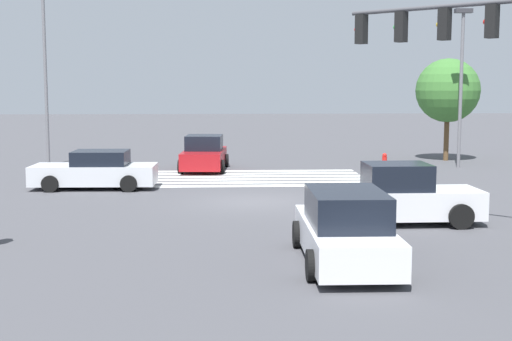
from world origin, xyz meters
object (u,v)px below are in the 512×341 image
car_5 (96,171)px  car_4 (345,229)px  street_light_pole_b (461,72)px  tree_corner_a (448,91)px  fire_hydrant (384,163)px  traffic_signal_mast (472,53)px  car_3 (204,155)px  street_light_pole_a (45,53)px  car_2 (404,197)px

car_5 → car_4: bearing=123.9°
street_light_pole_b → tree_corner_a: bearing=-97.3°
car_5 → fire_hydrant: size_ratio=5.45×
traffic_signal_mast → fire_hydrant: (-0.88, -13.14, -4.32)m
car_3 → street_light_pole_a: 9.31m
car_4 → traffic_signal_mast: bearing=-50.0°
car_3 → car_5: size_ratio=0.94×
car_4 → street_light_pole_b: (-8.64, -17.84, 3.74)m
traffic_signal_mast → car_2: size_ratio=1.51×
car_2 → traffic_signal_mast: bearing=-44.5°
fire_hydrant → tree_corner_a: bearing=-132.6°
car_3 → street_light_pole_b: (-12.08, -0.37, 3.78)m
car_3 → traffic_signal_mast: bearing=31.3°
car_3 → street_light_pole_b: bearing=96.2°
street_light_pole_b → fire_hydrant: (3.94, 1.60, -4.07)m
street_light_pole_b → tree_corner_a: size_ratio=1.41×
car_3 → fire_hydrant: (-8.14, 1.22, -0.29)m
traffic_signal_mast → car_4: size_ratio=1.29×
car_2 → fire_hydrant: (-2.23, -11.84, -0.34)m
car_5 → street_light_pole_a: street_light_pole_a is taller
car_3 → car_4: (-3.44, 17.47, 0.05)m
car_4 → street_light_pole_a: size_ratio=0.53×
car_4 → tree_corner_a: bearing=-22.4°
tree_corner_a → car_3: bearing=15.6°
car_2 → car_5: bearing=142.8°
car_5 → street_light_pole_a: bearing=-63.8°
car_3 → tree_corner_a: tree_corner_a is taller
car_3 → tree_corner_a: 13.28m
street_light_pole_b → fire_hydrant: size_ratio=8.64×
traffic_signal_mast → car_4: bearing=84.1°
street_light_pole_b → fire_hydrant: bearing=22.0°
traffic_signal_mast → car_2: bearing=0.9°
car_4 → street_light_pole_b: bearing=-24.9°
car_5 → street_light_pole_a: 10.03m
car_4 → street_light_pole_a: (11.10, -19.84, 4.69)m
fire_hydrant → traffic_signal_mast: bearing=86.2°
traffic_signal_mast → tree_corner_a: size_ratio=1.19×
car_4 → car_5: bearing=33.1°
car_2 → street_light_pole_b: bearing=64.9°
car_2 → car_4: 5.06m
car_2 → street_light_pole_a: 21.07m
street_light_pole_b → fire_hydrant: 5.89m
car_4 → street_light_pole_b: street_light_pole_b is taller
car_3 → fire_hydrant: 8.24m
traffic_signal_mast → car_4: traffic_signal_mast is taller
car_2 → car_4: car_2 is taller
traffic_signal_mast → tree_corner_a: bearing=-61.3°
traffic_signal_mast → car_5: traffic_signal_mast is taller
traffic_signal_mast → car_3: 16.59m
car_2 → car_5: car_2 is taller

